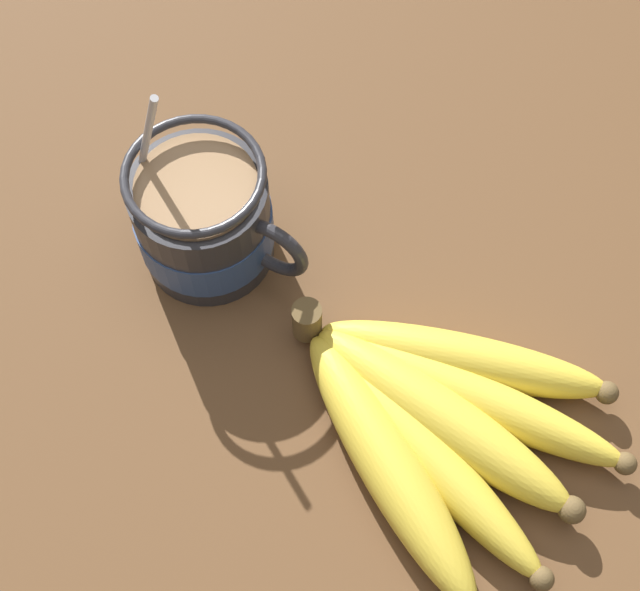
{
  "coord_description": "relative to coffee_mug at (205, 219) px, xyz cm",
  "views": [
    {
      "loc": [
        16.49,
        -25.99,
        58.75
      ],
      "look_at": [
        4.35,
        -3.87,
        7.28
      ],
      "focal_mm": 50.0,
      "sensor_mm": 36.0,
      "label": 1
    }
  ],
  "objects": [
    {
      "name": "table",
      "position": [
        5.22,
        2.56,
        -5.72
      ],
      "size": [
        130.36,
        130.36,
        3.01
      ],
      "color": "brown",
      "rests_on": "ground"
    },
    {
      "name": "coffee_mug",
      "position": [
        0.0,
        0.0,
        0.0
      ],
      "size": [
        14.67,
        9.38,
        16.01
      ],
      "color": "#28282D",
      "rests_on": "table"
    },
    {
      "name": "banana_bunch",
      "position": [
        19.58,
        -4.41,
        -2.43
      ],
      "size": [
        23.55,
        19.67,
        4.17
      ],
      "color": "brown",
      "rests_on": "table"
    }
  ]
}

